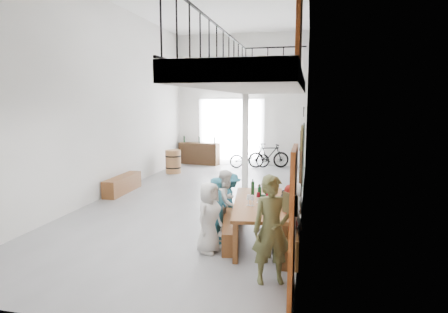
% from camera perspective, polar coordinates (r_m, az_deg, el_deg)
% --- Properties ---
extents(floor, '(12.00, 12.00, 0.00)m').
position_cam_1_polar(floor, '(10.52, -3.45, -6.45)').
color(floor, slate).
rests_on(floor, ground).
extents(room_walls, '(12.00, 12.00, 12.00)m').
position_cam_1_polar(room_walls, '(10.21, -3.63, 13.22)').
color(room_walls, white).
rests_on(room_walls, ground).
extents(gateway_portal, '(2.80, 0.08, 2.80)m').
position_cam_1_polar(gateway_portal, '(16.08, 1.09, 3.76)').
color(gateway_portal, white).
rests_on(gateway_portal, ground).
extents(right_wall_decor, '(0.07, 8.28, 5.07)m').
position_cam_1_polar(right_wall_decor, '(7.95, 11.53, 1.37)').
color(right_wall_decor, '#913E15').
rests_on(right_wall_decor, ground).
extents(balcony, '(1.52, 5.62, 4.00)m').
position_cam_1_polar(balcony, '(6.69, 5.26, 10.71)').
color(balcony, silver).
rests_on(balcony, ground).
extents(tasting_table, '(1.28, 2.47, 0.79)m').
position_cam_1_polar(tasting_table, '(7.23, 5.48, -7.57)').
color(tasting_table, brown).
rests_on(tasting_table, ground).
extents(bench_inner, '(0.64, 1.84, 0.42)m').
position_cam_1_polar(bench_inner, '(7.48, 1.02, -10.97)').
color(bench_inner, brown).
rests_on(bench_inner, ground).
extents(bench_wall, '(0.41, 2.20, 0.50)m').
position_cam_1_polar(bench_wall, '(7.23, 9.90, -11.43)').
color(bench_wall, brown).
rests_on(bench_wall, ground).
extents(tableware, '(0.43, 1.48, 0.35)m').
position_cam_1_polar(tableware, '(7.30, 5.54, -5.68)').
color(tableware, black).
rests_on(tableware, tasting_table).
extents(side_bench, '(0.41, 1.77, 0.50)m').
position_cam_1_polar(side_bench, '(11.56, -15.20, -4.11)').
color(side_bench, brown).
rests_on(side_bench, ground).
extents(oak_barrel, '(0.60, 0.60, 0.88)m').
position_cam_1_polar(oak_barrel, '(14.29, -7.76, -0.78)').
color(oak_barrel, olive).
rests_on(oak_barrel, ground).
extents(serving_counter, '(1.81, 0.73, 0.93)m').
position_cam_1_polar(serving_counter, '(16.24, -3.80, 0.46)').
color(serving_counter, '#3C2611').
rests_on(serving_counter, ground).
extents(counter_bottles, '(1.50, 0.29, 0.28)m').
position_cam_1_polar(counter_bottles, '(16.18, -3.79, 2.59)').
color(counter_bottles, black).
rests_on(counter_bottles, serving_counter).
extents(guest_left_a, '(0.58, 0.72, 1.28)m').
position_cam_1_polar(guest_left_a, '(6.75, -2.31, -9.26)').
color(guest_left_a, silver).
rests_on(guest_left_a, ground).
extents(guest_left_b, '(0.40, 0.52, 1.27)m').
position_cam_1_polar(guest_left_b, '(7.23, -0.92, -8.13)').
color(guest_left_b, '#225C71').
rests_on(guest_left_b, ground).
extents(guest_left_c, '(0.60, 0.72, 1.33)m').
position_cam_1_polar(guest_left_c, '(7.66, 0.32, -6.94)').
color(guest_left_c, silver).
rests_on(guest_left_c, ground).
extents(guest_left_d, '(0.68, 0.85, 1.15)m').
position_cam_1_polar(guest_left_d, '(8.22, 1.06, -6.50)').
color(guest_left_d, '#225C71').
rests_on(guest_left_d, ground).
extents(guest_right_a, '(0.47, 0.80, 1.28)m').
position_cam_1_polar(guest_right_a, '(6.68, 9.93, -9.59)').
color(guest_right_a, red).
rests_on(guest_right_a, ground).
extents(guest_right_b, '(0.49, 1.02, 1.05)m').
position_cam_1_polar(guest_right_b, '(7.33, 9.62, -8.88)').
color(guest_right_b, black).
rests_on(guest_right_b, ground).
extents(guest_right_c, '(0.52, 0.61, 1.05)m').
position_cam_1_polar(guest_right_c, '(7.92, 10.72, -7.60)').
color(guest_right_c, silver).
rests_on(guest_right_c, ground).
extents(host_standing, '(0.69, 0.56, 1.63)m').
position_cam_1_polar(host_standing, '(5.65, 7.31, -11.01)').
color(host_standing, brown).
rests_on(host_standing, ground).
extents(potted_plant, '(0.44, 0.41, 0.40)m').
position_cam_1_polar(potted_plant, '(11.04, 10.37, -4.79)').
color(potted_plant, '#194B17').
rests_on(potted_plant, ground).
extents(bicycle_near, '(1.75, 1.10, 0.87)m').
position_cam_1_polar(bicycle_near, '(15.32, 3.93, -0.12)').
color(bicycle_near, black).
rests_on(bicycle_near, ground).
extents(bicycle_far, '(1.75, 0.95, 1.01)m').
position_cam_1_polar(bicycle_far, '(15.38, 6.81, 0.14)').
color(bicycle_far, black).
rests_on(bicycle_far, ground).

